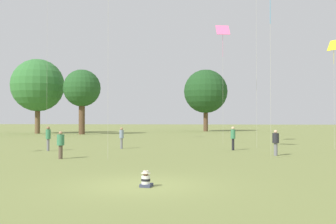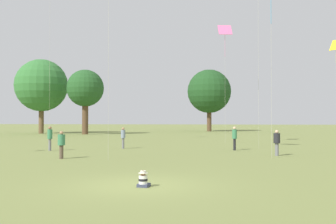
% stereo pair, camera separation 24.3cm
% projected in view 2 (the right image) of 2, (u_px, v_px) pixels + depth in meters
% --- Properties ---
extents(ground_plane, '(300.00, 300.00, 0.00)m').
position_uv_depth(ground_plane, '(138.00, 185.00, 13.00)').
color(ground_plane, olive).
extents(seated_toddler, '(0.40, 0.48, 0.54)m').
position_uv_depth(seated_toddler, '(143.00, 180.00, 12.72)').
color(seated_toddler, '#383D56').
rests_on(seated_toddler, ground).
extents(person_standing_0, '(0.42, 0.42, 1.54)m').
position_uv_depth(person_standing_0, '(277.00, 141.00, 23.54)').
color(person_standing_0, slate).
rests_on(person_standing_0, ground).
extents(person_standing_1, '(0.47, 0.47, 1.53)m').
position_uv_depth(person_standing_1, '(61.00, 143.00, 21.77)').
color(person_standing_1, brown).
rests_on(person_standing_1, ground).
extents(person_standing_2, '(0.45, 0.45, 1.67)m').
position_uv_depth(person_standing_2, '(235.00, 136.00, 27.67)').
color(person_standing_2, black).
rests_on(person_standing_2, ground).
extents(person_standing_4, '(0.39, 0.39, 1.69)m').
position_uv_depth(person_standing_4, '(50.00, 136.00, 27.24)').
color(person_standing_4, slate).
rests_on(person_standing_4, ground).
extents(person_standing_5, '(0.42, 0.42, 1.59)m').
position_uv_depth(person_standing_5, '(123.00, 136.00, 29.22)').
color(person_standing_5, slate).
rests_on(person_standing_5, ground).
extents(kite_0, '(1.33, 0.96, 10.68)m').
position_uv_depth(kite_0, '(225.00, 33.00, 35.07)').
color(kite_0, pink).
rests_on(kite_0, ground).
extents(kite_5, '(0.87, 0.97, 8.01)m').
position_uv_depth(kite_5, '(336.00, 48.00, 28.49)').
color(kite_5, yellow).
rests_on(kite_5, ground).
extents(distant_tree_0, '(8.00, 8.00, 11.39)m').
position_uv_depth(distant_tree_0, '(41.00, 86.00, 60.22)').
color(distant_tree_0, brown).
rests_on(distant_tree_0, ground).
extents(distant_tree_1, '(7.84, 7.84, 11.14)m').
position_uv_depth(distant_tree_1, '(209.00, 91.00, 70.62)').
color(distant_tree_1, brown).
rests_on(distant_tree_1, ground).
extents(distant_tree_2, '(5.36, 5.36, 9.38)m').
position_uv_depth(distant_tree_2, '(85.00, 89.00, 56.84)').
color(distant_tree_2, brown).
rests_on(distant_tree_2, ground).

